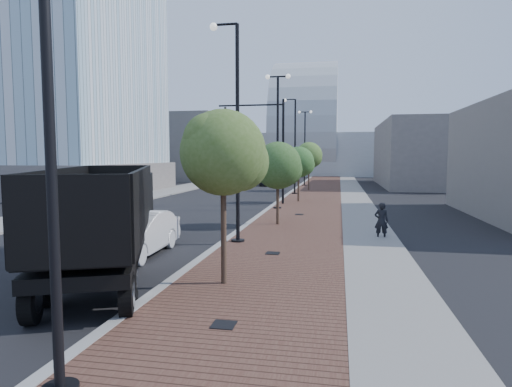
% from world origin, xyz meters
% --- Properties ---
extents(ground, '(220.00, 220.00, 0.00)m').
position_xyz_m(ground, '(0.00, 0.00, 0.00)').
color(ground, black).
extents(sidewalk, '(7.00, 140.00, 0.12)m').
position_xyz_m(sidewalk, '(3.50, 40.00, 0.06)').
color(sidewalk, '#4C2D23').
rests_on(sidewalk, ground).
extents(concrete_strip, '(2.40, 140.00, 0.13)m').
position_xyz_m(concrete_strip, '(6.20, 40.00, 0.07)').
color(concrete_strip, slate).
rests_on(concrete_strip, ground).
extents(curb, '(0.30, 140.00, 0.14)m').
position_xyz_m(curb, '(0.00, 40.00, 0.07)').
color(curb, gray).
rests_on(curb, ground).
extents(west_sidewalk, '(4.00, 140.00, 0.12)m').
position_xyz_m(west_sidewalk, '(-13.00, 40.00, 0.06)').
color(west_sidewalk, slate).
rests_on(west_sidewalk, ground).
extents(dump_truck, '(7.26, 13.26, 3.36)m').
position_xyz_m(dump_truck, '(-3.76, 7.85, 1.42)').
color(dump_truck, black).
rests_on(dump_truck, ground).
extents(white_sedan, '(1.90, 5.01, 1.63)m').
position_xyz_m(white_sedan, '(-2.64, 7.21, 0.82)').
color(white_sedan, silver).
rests_on(white_sedan, ground).
extents(dark_car_mid, '(2.29, 4.27, 1.14)m').
position_xyz_m(dark_car_mid, '(-7.49, 43.88, 0.57)').
color(dark_car_mid, black).
rests_on(dark_car_mid, ground).
extents(dark_car_far, '(2.93, 5.35, 1.47)m').
position_xyz_m(dark_car_far, '(-4.25, 46.96, 0.73)').
color(dark_car_far, black).
rests_on(dark_car_far, ground).
extents(pedestrian, '(0.61, 0.41, 1.68)m').
position_xyz_m(pedestrian, '(6.67, 12.17, 0.84)').
color(pedestrian, black).
rests_on(pedestrian, ground).
extents(streetlight_0, '(1.72, 0.56, 9.28)m').
position_xyz_m(streetlight_0, '(0.60, -2.00, 4.82)').
color(streetlight_0, black).
rests_on(streetlight_0, ground).
extents(streetlight_1, '(1.44, 0.56, 9.21)m').
position_xyz_m(streetlight_1, '(0.49, 10.00, 4.34)').
color(streetlight_1, black).
rests_on(streetlight_1, ground).
extents(streetlight_2, '(1.72, 0.56, 9.28)m').
position_xyz_m(streetlight_2, '(0.60, 22.00, 4.82)').
color(streetlight_2, black).
rests_on(streetlight_2, ground).
extents(streetlight_3, '(1.44, 0.56, 9.21)m').
position_xyz_m(streetlight_3, '(0.49, 34.00, 4.34)').
color(streetlight_3, black).
rests_on(streetlight_3, ground).
extents(streetlight_4, '(1.72, 0.56, 9.28)m').
position_xyz_m(streetlight_4, '(0.60, 46.00, 4.82)').
color(streetlight_4, black).
rests_on(streetlight_4, ground).
extents(traffic_mast, '(5.09, 0.20, 8.00)m').
position_xyz_m(traffic_mast, '(-0.30, 25.00, 4.98)').
color(traffic_mast, black).
rests_on(traffic_mast, ground).
extents(tree_0, '(2.45, 2.41, 5.03)m').
position_xyz_m(tree_0, '(1.65, 4.02, 3.81)').
color(tree_0, '#382619').
rests_on(tree_0, ground).
extents(tree_1, '(2.53, 2.51, 4.50)m').
position_xyz_m(tree_1, '(1.65, 15.02, 3.23)').
color(tree_1, '#382619').
rests_on(tree_1, ground).
extents(tree_2, '(2.51, 2.48, 4.50)m').
position_xyz_m(tree_2, '(1.65, 27.02, 3.25)').
color(tree_2, '#382619').
rests_on(tree_2, ground).
extents(tree_3, '(2.86, 2.86, 5.24)m').
position_xyz_m(tree_3, '(1.65, 39.02, 3.80)').
color(tree_3, '#382619').
rests_on(tree_3, ground).
extents(tower_podium, '(19.00, 19.00, 3.00)m').
position_xyz_m(tower_podium, '(-24.00, 32.00, 1.50)').
color(tower_podium, '#635D59').
rests_on(tower_podium, ground).
extents(convention_center, '(50.00, 30.00, 50.00)m').
position_xyz_m(convention_center, '(-2.00, 85.00, 6.00)').
color(convention_center, '#9EA4A7').
rests_on(convention_center, ground).
extents(commercial_block_nw, '(14.00, 20.00, 10.00)m').
position_xyz_m(commercial_block_nw, '(-20.00, 60.00, 5.00)').
color(commercial_block_nw, slate).
rests_on(commercial_block_nw, ground).
extents(commercial_block_ne, '(12.00, 22.00, 8.00)m').
position_xyz_m(commercial_block_ne, '(16.00, 50.00, 4.00)').
color(commercial_block_ne, '#635D59').
rests_on(commercial_block_ne, ground).
extents(utility_cover_0, '(0.50, 0.50, 0.02)m').
position_xyz_m(utility_cover_0, '(2.40, 1.00, 0.13)').
color(utility_cover_0, black).
rests_on(utility_cover_0, sidewalk).
extents(utility_cover_1, '(0.50, 0.50, 0.02)m').
position_xyz_m(utility_cover_1, '(2.40, 8.00, 0.13)').
color(utility_cover_1, black).
rests_on(utility_cover_1, sidewalk).
extents(utility_cover_2, '(0.50, 0.50, 0.02)m').
position_xyz_m(utility_cover_2, '(2.40, 19.00, 0.13)').
color(utility_cover_2, black).
rests_on(utility_cover_2, sidewalk).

